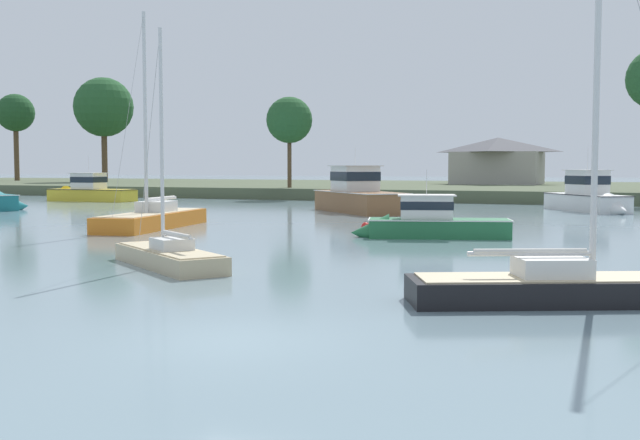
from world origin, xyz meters
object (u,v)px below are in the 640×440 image
(sailboat_orange, at_px, (153,223))
(cruiser_wood, at_px, (354,202))
(sailboat_sand, at_px, (169,261))
(sailboat_black, at_px, (566,294))
(mooring_buoy_red, at_px, (365,226))
(cruiser_white, at_px, (591,202))
(cruiser_yellow, at_px, (84,195))
(cruiser_green, at_px, (423,228))

(sailboat_orange, relative_size, cruiser_wood, 1.17)
(sailboat_sand, height_order, sailboat_black, sailboat_black)
(sailboat_sand, height_order, mooring_buoy_red, sailboat_sand)
(cruiser_white, xyz_separation_m, sailboat_black, (1.64, -39.83, -0.47))
(cruiser_yellow, distance_m, sailboat_orange, 34.73)
(cruiser_yellow, bearing_deg, sailboat_black, -40.36)
(sailboat_sand, height_order, cruiser_green, sailboat_sand)
(cruiser_wood, xyz_separation_m, mooring_buoy_red, (5.74, -13.97, -0.64))
(sailboat_sand, distance_m, cruiser_green, 14.24)
(sailboat_orange, height_order, cruiser_green, sailboat_orange)
(cruiser_green, xyz_separation_m, mooring_buoy_red, (-4.27, 4.31, -0.38))
(cruiser_green, distance_m, cruiser_wood, 20.85)
(cruiser_yellow, distance_m, sailboat_black, 61.51)
(cruiser_yellow, relative_size, sailboat_orange, 0.83)
(cruiser_white, relative_size, cruiser_green, 1.19)
(sailboat_orange, xyz_separation_m, sailboat_black, (22.27, -15.32, -0.03))
(cruiser_white, bearing_deg, sailboat_sand, -106.04)
(cruiser_white, distance_m, sailboat_black, 39.87)
(sailboat_black, bearing_deg, cruiser_white, 92.35)
(sailboat_sand, relative_size, cruiser_wood, 0.81)
(cruiser_wood, bearing_deg, mooring_buoy_red, -67.65)
(cruiser_wood, distance_m, mooring_buoy_red, 15.12)
(sailboat_black, bearing_deg, cruiser_green, 116.28)
(cruiser_white, height_order, mooring_buoy_red, cruiser_white)
(cruiser_yellow, height_order, mooring_buoy_red, cruiser_yellow)
(sailboat_orange, relative_size, cruiser_green, 1.56)
(cruiser_yellow, height_order, cruiser_wood, cruiser_wood)
(sailboat_sand, relative_size, cruiser_green, 1.08)
(cruiser_yellow, distance_m, cruiser_wood, 29.89)
(sailboat_orange, bearing_deg, cruiser_wood, 75.82)
(sailboat_sand, bearing_deg, mooring_buoy_red, 87.98)
(mooring_buoy_red, bearing_deg, sailboat_sand, -92.02)
(sailboat_sand, distance_m, sailboat_black, 12.67)
(sailboat_black, relative_size, mooring_buoy_red, 21.08)
(cruiser_yellow, bearing_deg, cruiser_wood, -11.86)
(cruiser_green, bearing_deg, cruiser_white, 76.26)
(sailboat_sand, distance_m, mooring_buoy_red, 17.69)
(cruiser_yellow, xyz_separation_m, cruiser_wood, (29.25, -6.14, 0.14))
(cruiser_white, distance_m, cruiser_yellow, 45.24)
(cruiser_green, bearing_deg, cruiser_wood, 118.72)
(cruiser_green, distance_m, sailboat_black, 17.18)
(cruiser_yellow, height_order, sailboat_orange, sailboat_orange)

